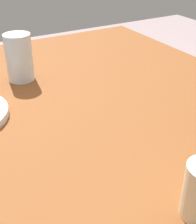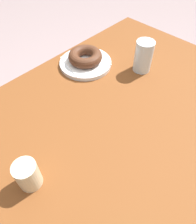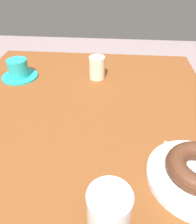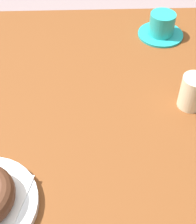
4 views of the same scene
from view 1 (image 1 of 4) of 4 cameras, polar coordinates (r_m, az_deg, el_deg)
The scene contains 2 objects.
table at distance 0.75m, azimuth 0.85°, elevation -6.85°, with size 1.08×0.81×0.76m.
water_glass at distance 0.83m, azimuth -13.67°, elevation 9.28°, with size 0.07×0.07×0.12m, color silver.
Camera 1 is at (0.52, -0.31, 1.10)m, focal length 52.08 mm.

